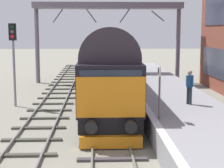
% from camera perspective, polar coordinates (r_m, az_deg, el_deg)
% --- Properties ---
extents(ground_plane, '(140.00, 140.00, 0.00)m').
position_cam_1_polar(ground_plane, '(18.23, -0.62, -6.08)').
color(ground_plane, gray).
rests_on(ground_plane, ground).
extents(track_main, '(2.50, 60.00, 0.15)m').
position_cam_1_polar(track_main, '(18.22, -0.62, -5.91)').
color(track_main, gray).
rests_on(track_main, ground).
extents(track_adjacent_west, '(2.50, 60.00, 0.15)m').
position_cam_1_polar(track_adjacent_west, '(18.41, -10.85, -5.90)').
color(track_adjacent_west, slate).
rests_on(track_adjacent_west, ground).
extents(station_platform, '(4.00, 44.00, 1.01)m').
position_cam_1_polar(station_platform, '(18.56, 10.58, -4.37)').
color(station_platform, '#96979C').
rests_on(station_platform, ground).
extents(diesel_locomotive, '(2.74, 20.05, 4.68)m').
position_cam_1_polar(diesel_locomotive, '(23.67, -1.05, 3.41)').
color(diesel_locomotive, black).
rests_on(diesel_locomotive, ground).
extents(signal_post_far, '(0.44, 0.22, 4.93)m').
position_cam_1_polar(signal_post_far, '(22.46, -15.06, 4.52)').
color(signal_post_far, gray).
rests_on(signal_post_far, ground).
extents(platform_number_sign, '(0.10, 0.44, 2.12)m').
position_cam_1_polar(platform_number_sign, '(14.70, 7.36, -0.12)').
color(platform_number_sign, slate).
rests_on(platform_number_sign, station_platform).
extents(waiting_passenger, '(0.45, 0.47, 1.64)m').
position_cam_1_polar(waiting_passenger, '(17.97, 11.96, 0.00)').
color(waiting_passenger, '#26333E').
rests_on(waiting_passenger, station_platform).
extents(overhead_footbridge, '(12.55, 2.00, 6.82)m').
position_cam_1_polar(overhead_footbridge, '(31.79, -0.61, 11.35)').
color(overhead_footbridge, slate).
rests_on(overhead_footbridge, ground).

